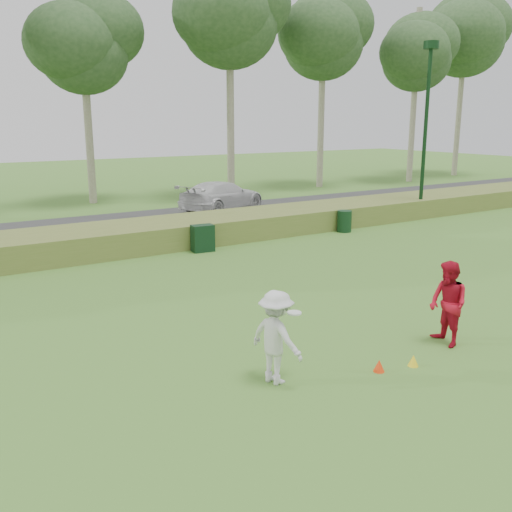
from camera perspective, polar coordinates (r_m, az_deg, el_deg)
ground at (r=12.00m, az=10.50°, el=-9.87°), size 120.00×120.00×0.00m
reed_strip at (r=21.79m, az=-11.41°, el=2.00°), size 80.00×3.00×0.90m
park_road at (r=26.51m, az=-15.32°, el=2.90°), size 80.00×6.00×0.06m
lamp_post at (r=28.77m, az=16.78°, el=14.76°), size 0.70×0.70×8.18m
tree_4 at (r=34.07m, az=-16.93°, el=19.56°), size 6.24×6.24×11.50m
tree_5 at (r=35.65m, az=-2.67°, el=22.85°), size 7.28×7.28×14.00m
tree_6 at (r=41.16m, az=6.74°, el=21.00°), size 7.02×7.02×13.50m
tree_7 at (r=45.81m, az=15.79°, el=18.90°), size 6.50×6.50×12.50m
tree_8 at (r=52.22m, az=20.19°, el=19.96°), size 8.06×8.06×15.00m
player_white at (r=10.43m, az=2.02°, el=-8.11°), size 0.99×1.25×1.75m
player_red at (r=12.76m, az=18.66°, el=-4.56°), size 0.88×1.03×1.83m
cone_orange at (r=11.36m, az=12.20°, el=-10.67°), size 0.22×0.22×0.24m
cone_yellow at (r=11.76m, az=15.45°, el=-10.04°), size 0.21×0.21×0.23m
utility_cabinet at (r=20.81m, az=-5.36°, el=1.78°), size 0.83×0.57×0.98m
trash_bin at (r=24.65m, az=8.83°, el=3.46°), size 0.75×0.75×0.92m
car_right at (r=29.85m, az=-3.40°, el=6.03°), size 5.59×3.78×1.50m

